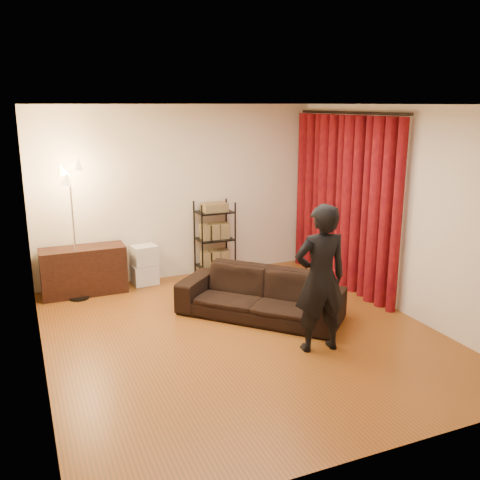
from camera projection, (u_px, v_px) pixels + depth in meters
name	position (u px, v px, depth m)	size (l,w,h in m)	color
floor	(242.00, 334.00, 6.46)	(5.00, 5.00, 0.00)	brown
ceiling	(242.00, 104.00, 5.79)	(5.00, 5.00, 0.00)	white
wall_back	(179.00, 193.00, 8.35)	(5.00, 5.00, 0.00)	beige
wall_front	(377.00, 296.00, 3.89)	(5.00, 5.00, 0.00)	beige
wall_left	(33.00, 246.00, 5.27)	(5.00, 5.00, 0.00)	beige
wall_right	(400.00, 211.00, 6.97)	(5.00, 5.00, 0.00)	beige
curtain_rod	(349.00, 113.00, 7.63)	(0.04, 0.04, 2.65)	black
curtain	(344.00, 203.00, 7.95)	(0.22, 2.65, 2.55)	maroon
sofa	(260.00, 294.00, 6.93)	(2.10, 0.82, 0.61)	black
person	(320.00, 279.00, 5.88)	(0.61, 0.40, 1.68)	black
media_cabinet	(84.00, 271.00, 7.77)	(1.19, 0.45, 0.70)	black
storage_boxes	(145.00, 265.00, 8.18)	(0.37, 0.30, 0.62)	beige
wire_shelf	(215.00, 239.00, 8.52)	(0.55, 0.39, 1.21)	black
floor_lamp	(74.00, 233.00, 7.40)	(0.35, 0.35, 1.94)	silver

